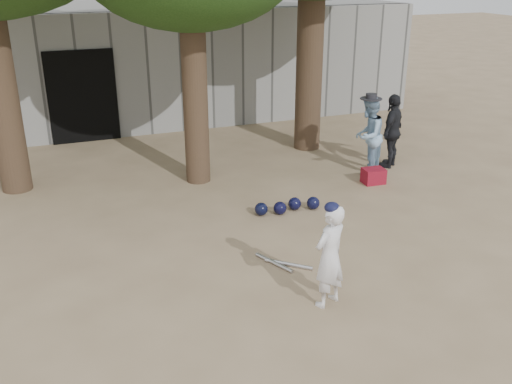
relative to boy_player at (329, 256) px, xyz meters
name	(u,v)px	position (x,y,z in m)	size (l,w,h in m)	color
ground	(241,289)	(-0.92, 0.71, -0.69)	(70.00, 70.00, 0.00)	#937C5E
boy_player	(329,256)	(0.00, 0.00, 0.00)	(0.50, 0.33, 1.38)	silver
spectator_blue	(368,136)	(3.08, 4.11, 0.11)	(0.77, 0.60, 1.59)	#80A6C6
spectator_dark	(392,131)	(3.75, 4.25, 0.10)	(0.92, 0.38, 1.57)	black
red_bag	(373,176)	(2.88, 3.51, -0.54)	(0.42, 0.32, 0.30)	maroon
back_building	(116,61)	(-0.92, 11.05, 0.81)	(16.00, 5.24, 3.00)	gray
helmet_row	(287,206)	(0.71, 2.83, -0.57)	(1.19, 0.32, 0.23)	black
bat_pile	(281,263)	(-0.15, 1.13, -0.66)	(0.63, 0.73, 0.06)	#B5B5BC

